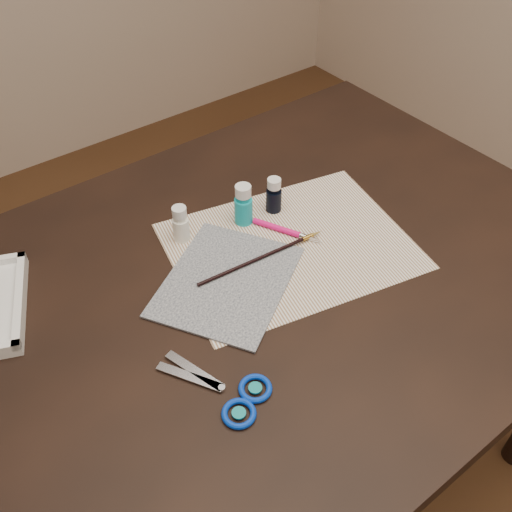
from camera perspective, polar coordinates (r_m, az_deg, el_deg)
ground at (r=1.65m, az=0.00°, el=-20.86°), size 3.50×3.50×0.02m
table at (r=1.31m, az=0.00°, el=-13.58°), size 1.30×0.90×0.75m
paper at (r=1.08m, az=3.41°, el=1.03°), size 0.50×0.42×0.00m
canvas at (r=1.01m, az=-2.91°, el=-2.50°), size 0.33×0.31×0.00m
paint_bottle_white at (r=1.07m, az=-7.54°, el=3.22°), size 0.04×0.04×0.08m
paint_bottle_cyan at (r=1.10m, az=-1.27°, el=5.17°), size 0.05×0.05×0.09m
paint_bottle_navy at (r=1.13m, az=1.79°, el=6.11°), size 0.04×0.04×0.08m
paintbrush at (r=1.04m, az=0.68°, el=-0.06°), size 0.27×0.03×0.01m
craft_knife at (r=1.10m, az=3.19°, el=2.48°), size 0.08×0.14×0.01m
scissors at (r=0.87m, az=-4.71°, el=-12.91°), size 0.19×0.22×0.01m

